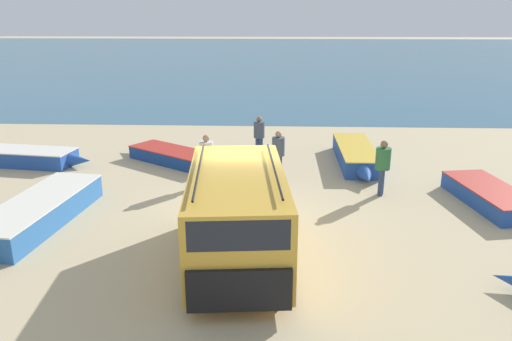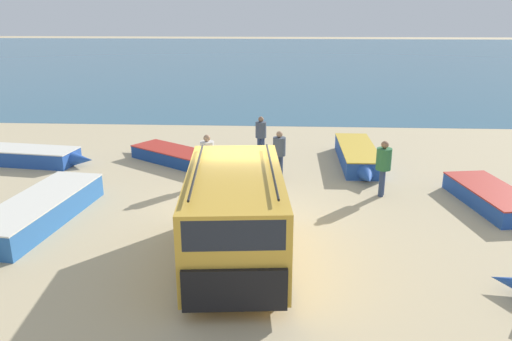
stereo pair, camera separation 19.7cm
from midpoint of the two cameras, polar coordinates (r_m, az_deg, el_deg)
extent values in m
plane|color=tan|center=(13.79, -2.36, -5.98)|extent=(200.00, 200.00, 0.00)
cube|color=#33607A|center=(64.81, 1.44, 12.93)|extent=(120.00, 80.00, 0.01)
cube|color=gold|center=(11.29, -2.67, -4.86)|extent=(2.53, 4.94, 1.87)
cube|color=black|center=(9.35, -2.55, -13.56)|extent=(1.94, 0.28, 0.84)
cube|color=#1E232D|center=(8.91, -2.65, -7.42)|extent=(1.86, 0.23, 0.60)
cylinder|color=black|center=(10.37, 2.68, -12.14)|extent=(0.29, 0.79, 0.78)
cylinder|color=black|center=(10.37, -7.80, -12.30)|extent=(0.29, 0.79, 0.78)
cylinder|color=black|center=(13.01, 1.46, -5.62)|extent=(0.29, 0.79, 0.78)
cylinder|color=black|center=(13.01, -6.75, -5.75)|extent=(0.29, 0.79, 0.78)
cylinder|color=black|center=(10.96, 1.56, 0.31)|extent=(0.40, 3.90, 0.05)
cylinder|color=black|center=(10.96, -7.06, 0.18)|extent=(0.40, 3.90, 0.05)
cube|color=#234CA3|center=(16.48, 24.88, -2.72)|extent=(1.92, 3.59, 0.49)
cone|color=#234CA3|center=(18.17, 21.55, -0.47)|extent=(0.58, 0.82, 0.47)
cube|color=#B22D23|center=(16.42, 24.96, -2.13)|extent=(1.29, 0.40, 0.05)
cube|color=#B22D23|center=(16.39, 25.00, -1.85)|extent=(1.94, 3.63, 0.04)
cube|color=#234CA3|center=(19.37, 11.01, 1.76)|extent=(1.30, 4.25, 0.61)
cone|color=#234CA3|center=(16.93, 12.21, -0.68)|extent=(0.58, 0.94, 0.58)
cube|color=gold|center=(19.31, 11.05, 2.44)|extent=(1.18, 0.20, 0.05)
cube|color=gold|center=(19.29, 11.07, 2.68)|extent=(1.31, 4.29, 0.04)
cube|color=#234CA3|center=(20.76, -25.05, 1.37)|extent=(3.76, 1.77, 0.55)
cone|color=#234CA3|center=(19.60, -19.72, 1.11)|extent=(0.86, 0.62, 0.52)
cube|color=silver|center=(20.71, -25.12, 1.92)|extent=(0.35, 1.23, 0.05)
cube|color=silver|center=(20.69, -25.15, 2.15)|extent=(3.80, 1.79, 0.04)
cube|color=navy|center=(19.26, -9.40, 1.52)|extent=(3.95, 3.27, 0.46)
cone|color=navy|center=(20.99, -13.94, 2.59)|extent=(0.95, 0.84, 0.43)
cube|color=#B22D23|center=(19.22, -9.42, 1.99)|extent=(0.84, 1.09, 0.05)
cube|color=#B22D23|center=(19.20, -9.43, 2.23)|extent=(3.99, 3.31, 0.04)
cube|color=#2D66AD|center=(14.90, -23.93, -4.37)|extent=(2.00, 4.73, 0.65)
cube|color=silver|center=(14.81, -24.05, -3.44)|extent=(1.39, 0.35, 0.05)
cube|color=silver|center=(14.78, -24.09, -3.14)|extent=(2.02, 4.77, 0.04)
cylinder|color=#5B564C|center=(16.70, -5.97, -0.21)|extent=(0.16, 0.16, 0.84)
cylinder|color=#5B564C|center=(16.53, -5.89, -0.39)|extent=(0.16, 0.16, 0.84)
cylinder|color=silver|center=(16.40, -6.02, 2.18)|extent=(0.45, 0.45, 0.66)
sphere|color=tan|center=(16.28, -6.07, 3.68)|extent=(0.23, 0.23, 0.23)
cylinder|color=navy|center=(19.81, -0.14, 2.72)|extent=(0.15, 0.15, 0.79)
cylinder|color=navy|center=(19.75, 0.29, 2.67)|extent=(0.15, 0.15, 0.79)
cylinder|color=#424C5B|center=(19.61, 0.08, 4.68)|extent=(0.43, 0.43, 0.62)
sphere|color=#8C664C|center=(19.52, 0.08, 5.88)|extent=(0.21, 0.21, 0.21)
cylinder|color=navy|center=(17.24, 2.01, 0.41)|extent=(0.15, 0.15, 0.81)
cylinder|color=navy|center=(17.35, 2.41, 0.52)|extent=(0.15, 0.15, 0.81)
cylinder|color=#424C5B|center=(17.09, 2.24, 2.77)|extent=(0.44, 0.44, 0.64)
sphere|color=tan|center=(16.98, 2.26, 4.16)|extent=(0.22, 0.22, 0.22)
cylinder|color=navy|center=(16.03, 13.73, -1.38)|extent=(0.16, 0.16, 0.86)
cylinder|color=navy|center=(16.20, 13.83, -1.18)|extent=(0.16, 0.16, 0.86)
cylinder|color=#2D6B3D|center=(15.88, 13.98, 1.34)|extent=(0.46, 0.46, 0.68)
sphere|color=#8C664C|center=(15.77, 14.11, 2.93)|extent=(0.23, 0.23, 0.23)
camera|label=1|loc=(0.10, -90.38, -0.12)|focal=35.00mm
camera|label=2|loc=(0.10, 89.62, 0.12)|focal=35.00mm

